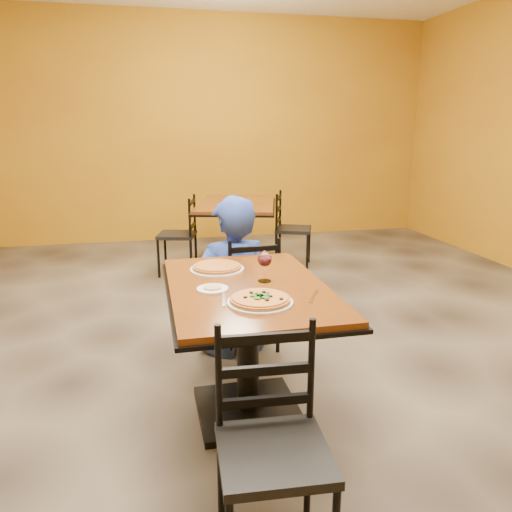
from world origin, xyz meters
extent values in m
cube|color=black|center=(0.00, 0.00, 0.00)|extent=(7.00, 8.00, 0.01)
cube|color=#AF7F13|center=(0.00, 4.00, 1.50)|extent=(7.00, 0.01, 3.00)
cube|color=brown|center=(0.00, -0.50, 0.73)|extent=(0.80, 1.20, 0.03)
cube|color=black|center=(0.00, -0.50, 0.71)|extent=(0.83, 1.23, 0.02)
cylinder|color=black|center=(0.00, -0.50, 0.37)|extent=(0.12, 0.12, 0.66)
cube|color=black|center=(0.00, -0.50, 0.02)|extent=(0.55, 0.55, 0.04)
cube|color=brown|center=(0.46, 2.31, 0.73)|extent=(1.09, 1.37, 0.03)
cube|color=black|center=(0.46, 2.31, 0.71)|extent=(1.13, 1.41, 0.02)
cylinder|color=black|center=(0.46, 2.31, 0.37)|extent=(0.12, 0.12, 0.66)
cube|color=black|center=(0.46, 2.31, 0.02)|extent=(0.68, 0.68, 0.04)
imported|color=navy|center=(0.06, 0.34, 0.55)|extent=(0.62, 0.45, 1.11)
cylinder|color=white|center=(0.00, -0.77, 0.76)|extent=(0.31, 0.31, 0.01)
cylinder|color=maroon|center=(0.00, -0.77, 0.77)|extent=(0.28, 0.28, 0.02)
cylinder|color=white|center=(-0.12, -0.19, 0.76)|extent=(0.31, 0.31, 0.01)
cylinder|color=#B39122|center=(-0.12, -0.19, 0.77)|extent=(0.28, 0.28, 0.02)
cylinder|color=white|center=(-0.19, -0.54, 0.76)|extent=(0.16, 0.16, 0.01)
cylinder|color=tan|center=(-0.19, -0.54, 0.76)|extent=(0.09, 0.09, 0.01)
cube|color=silver|center=(-0.16, -0.69, 0.75)|extent=(0.04, 0.19, 0.00)
cube|color=silver|center=(0.28, -0.75, 0.75)|extent=(0.12, 0.19, 0.00)
camera|label=1|loc=(-0.49, -2.87, 1.55)|focal=34.34mm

